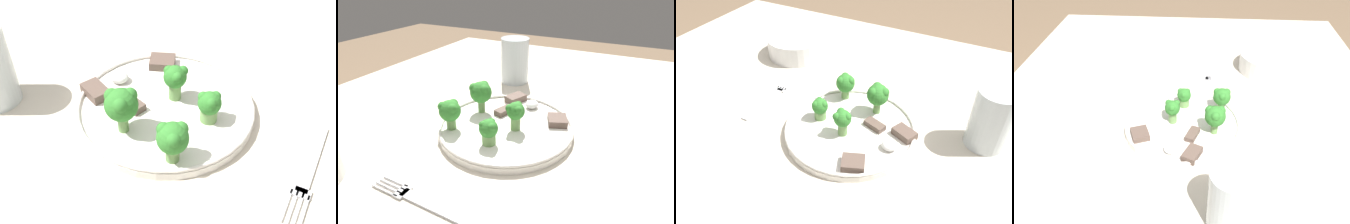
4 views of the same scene
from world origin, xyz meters
TOP-DOWN VIEW (x-y plane):
  - table at (0.00, 0.00)m, footprint 1.29×1.00m
  - dinner_plate at (0.01, -0.01)m, footprint 0.26×0.26m
  - fork at (-0.20, 0.01)m, footprint 0.02×0.18m
  - broccoli_floret_near_rim_left at (-0.04, 0.08)m, footprint 0.04×0.04m
  - broccoli_floret_center_left at (0.01, -0.03)m, footprint 0.03×0.03m
  - broccoli_floret_back_left at (0.04, 0.06)m, footprint 0.05×0.04m
  - broccoli_floret_front_left at (-0.05, -0.01)m, footprint 0.03×0.03m
  - meat_slice_front_slice at (0.06, -0.09)m, footprint 0.05×0.05m
  - meat_slice_middle_slice at (0.05, 0.02)m, footprint 0.05×0.03m
  - meat_slice_rear_slice at (0.12, 0.02)m, footprint 0.05×0.04m
  - sauce_dollop at (0.10, -0.02)m, footprint 0.03×0.03m

SIDE VIEW (x-z plane):
  - table at x=0.00m, z-range 0.28..1.01m
  - fork at x=-0.20m, z-range 0.74..0.74m
  - dinner_plate at x=0.01m, z-range 0.74..0.76m
  - meat_slice_middle_slice at x=0.05m, z-range 0.75..0.76m
  - meat_slice_front_slice at x=0.06m, z-range 0.75..0.76m
  - meat_slice_rear_slice at x=0.12m, z-range 0.75..0.76m
  - sauce_dollop at x=0.10m, z-range 0.75..0.77m
  - broccoli_floret_front_left at x=-0.05m, z-range 0.75..0.80m
  - broccoli_floret_center_left at x=0.01m, z-range 0.76..0.81m
  - broccoli_floret_near_rim_left at x=-0.04m, z-range 0.76..0.82m
  - broccoli_floret_back_left at x=0.04m, z-range 0.76..0.83m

